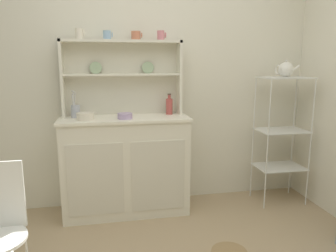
{
  "coord_description": "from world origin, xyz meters",
  "views": [
    {
      "loc": [
        -0.43,
        -1.55,
        1.4
      ],
      "look_at": [
        0.09,
        1.12,
        0.86
      ],
      "focal_mm": 35.01,
      "sensor_mm": 36.0,
      "label": 1
    }
  ],
  "objects": [
    {
      "name": "wall_back",
      "position": [
        0.0,
        1.62,
        1.25
      ],
      "size": [
        3.84,
        0.05,
        2.5
      ],
      "primitive_type": "cube",
      "color": "silver",
      "rests_on": "ground"
    },
    {
      "name": "hutch_cabinet",
      "position": [
        -0.26,
        1.37,
        0.46
      ],
      "size": [
        1.16,
        0.45,
        0.91
      ],
      "color": "silver",
      "rests_on": "ground"
    },
    {
      "name": "hutch_shelf_unit",
      "position": [
        -0.26,
        1.53,
        1.3
      ],
      "size": [
        1.08,
        0.18,
        0.68
      ],
      "color": "silver",
      "rests_on": "hutch_cabinet"
    },
    {
      "name": "bakers_rack",
      "position": [
        1.27,
        1.32,
        0.78
      ],
      "size": [
        0.47,
        0.33,
        1.25
      ],
      "color": "silver",
      "rests_on": "ground"
    },
    {
      "name": "cup_cream_0",
      "position": [
        -0.62,
        1.49,
        1.63
      ],
      "size": [
        0.08,
        0.07,
        0.09
      ],
      "color": "silver",
      "rests_on": "hutch_shelf_unit"
    },
    {
      "name": "cup_sky_1",
      "position": [
        -0.38,
        1.49,
        1.63
      ],
      "size": [
        0.08,
        0.07,
        0.08
      ],
      "color": "#8EB2D1",
      "rests_on": "hutch_shelf_unit"
    },
    {
      "name": "cup_terracotta_2",
      "position": [
        -0.13,
        1.49,
        1.63
      ],
      "size": [
        0.1,
        0.08,
        0.08
      ],
      "color": "#C67556",
      "rests_on": "hutch_shelf_unit"
    },
    {
      "name": "cup_rose_3",
      "position": [
        0.1,
        1.49,
        1.63
      ],
      "size": [
        0.08,
        0.07,
        0.09
      ],
      "color": "#D17A84",
      "rests_on": "hutch_shelf_unit"
    },
    {
      "name": "bowl_mixing_large",
      "position": [
        -0.6,
        1.29,
        0.94
      ],
      "size": [
        0.15,
        0.15,
        0.06
      ],
      "primitive_type": "cylinder",
      "color": "silver",
      "rests_on": "hutch_cabinet"
    },
    {
      "name": "bowl_floral_medium",
      "position": [
        -0.26,
        1.29,
        0.93
      ],
      "size": [
        0.13,
        0.13,
        0.05
      ],
      "primitive_type": "cylinder",
      "color": "#B79ECC",
      "rests_on": "hutch_cabinet"
    },
    {
      "name": "jam_bottle",
      "position": [
        0.17,
        1.45,
        0.99
      ],
      "size": [
        0.06,
        0.06,
        0.2
      ],
      "color": "#B74C47",
      "rests_on": "hutch_cabinet"
    },
    {
      "name": "utensil_jar",
      "position": [
        -0.69,
        1.45,
        0.96
      ],
      "size": [
        0.08,
        0.08,
        0.24
      ],
      "color": "#B2B7C6",
      "rests_on": "hutch_cabinet"
    },
    {
      "name": "porcelain_teapot",
      "position": [
        1.27,
        1.32,
        1.32
      ],
      "size": [
        0.23,
        0.14,
        0.16
      ],
      "color": "white",
      "rests_on": "bakers_rack"
    }
  ]
}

